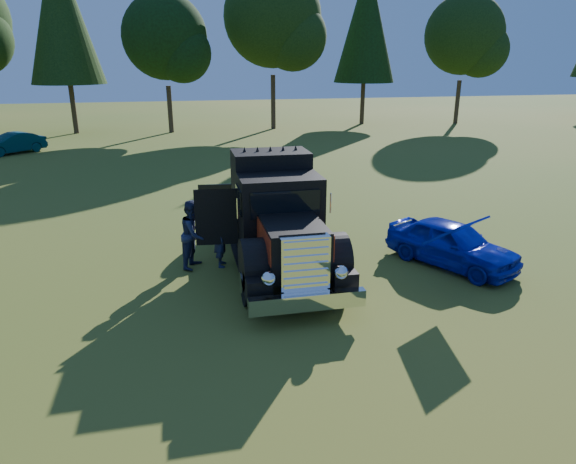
# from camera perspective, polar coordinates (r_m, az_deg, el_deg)

# --- Properties ---
(ground) EXTENTS (120.00, 120.00, 0.00)m
(ground) POSITION_cam_1_polar(r_m,az_deg,el_deg) (12.73, 5.63, -6.31)
(ground) COLOR #335719
(ground) RESTS_ON ground
(treeline) EXTENTS (72.10, 24.04, 13.84)m
(treeline) POSITION_cam_1_polar(r_m,az_deg,el_deg) (38.36, -17.46, 21.47)
(treeline) COLOR #2D2116
(treeline) RESTS_ON ground
(diamond_t_truck) EXTENTS (3.38, 7.16, 3.00)m
(diamond_t_truck) POSITION_cam_1_polar(r_m,az_deg,el_deg) (13.56, -1.26, 1.17)
(diamond_t_truck) COLOR black
(diamond_t_truck) RESTS_ON ground
(hotrod_coupe) EXTENTS (3.13, 4.16, 1.89)m
(hotrod_coupe) POSITION_cam_1_polar(r_m,az_deg,el_deg) (14.54, 17.75, -1.22)
(hotrod_coupe) COLOR #0825AF
(hotrod_coupe) RESTS_ON ground
(spectator_near) EXTENTS (0.44, 0.61, 1.56)m
(spectator_near) POSITION_cam_1_polar(r_m,az_deg,el_deg) (13.89, -7.49, -0.72)
(spectator_near) COLOR #1A293E
(spectator_near) RESTS_ON ground
(spectator_far) EXTENTS (1.03, 1.12, 1.85)m
(spectator_far) POSITION_cam_1_polar(r_m,az_deg,el_deg) (13.90, -10.39, -0.23)
(spectator_far) COLOR #1C2E42
(spectator_far) RESTS_ON ground
(distant_teal_car) EXTENTS (3.59, 3.36, 1.20)m
(distant_teal_car) POSITION_cam_1_polar(r_m,az_deg,el_deg) (34.74, -28.30, 8.67)
(distant_teal_car) COLOR #0B4446
(distant_teal_car) RESTS_ON ground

